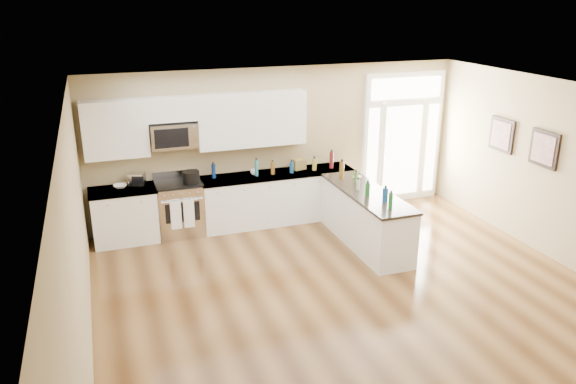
{
  "coord_description": "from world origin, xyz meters",
  "views": [
    {
      "loc": [
        -3.17,
        -5.55,
        3.99
      ],
      "look_at": [
        -0.53,
        2.0,
        1.18
      ],
      "focal_mm": 35.0,
      "sensor_mm": 36.0,
      "label": 1
    }
  ],
  "objects": [
    {
      "name": "wall_art_near",
      "position": [
        3.47,
        2.2,
        1.7
      ],
      "size": [
        0.05,
        0.58,
        0.58
      ],
      "color": "black",
      "rests_on": "room_shell"
    },
    {
      "name": "upper_cabinet_short",
      "position": [
        -1.95,
        3.83,
        2.2
      ],
      "size": [
        0.82,
        0.33,
        0.4
      ],
      "primitive_type": "cube",
      "color": "white",
      "rests_on": "room_shell"
    },
    {
      "name": "entry_door",
      "position": [
        2.55,
        3.95,
        1.3
      ],
      "size": [
        1.7,
        0.1,
        2.6
      ],
      "color": "white",
      "rests_on": "ground"
    },
    {
      "name": "back_cabinet_right",
      "position": [
        -0.16,
        3.69,
        0.44
      ],
      "size": [
        2.85,
        0.66,
        0.94
      ],
      "color": "white",
      "rests_on": "ground"
    },
    {
      "name": "microwave",
      "position": [
        -1.95,
        3.8,
        1.76
      ],
      "size": [
        0.78,
        0.41,
        0.42
      ],
      "color": "silver",
      "rests_on": "room_shell"
    },
    {
      "name": "counter_bottles",
      "position": [
        0.44,
        2.98,
        1.07
      ],
      "size": [
        2.34,
        2.44,
        0.31
      ],
      "color": "#19591E",
      "rests_on": "back_cabinet_right"
    },
    {
      "name": "upper_cabinet_left",
      "position": [
        -2.88,
        3.83,
        1.93
      ],
      "size": [
        1.04,
        0.33,
        0.95
      ],
      "primitive_type": "cube",
      "color": "white",
      "rests_on": "room_shell"
    },
    {
      "name": "kitchen_range",
      "position": [
        -1.94,
        3.69,
        0.48
      ],
      "size": [
        0.78,
        0.69,
        1.08
      ],
      "color": "silver",
      "rests_on": "ground"
    },
    {
      "name": "bowl_left",
      "position": [
        -2.9,
        3.77,
        0.97
      ],
      "size": [
        0.22,
        0.22,
        0.05
      ],
      "primitive_type": "imported",
      "rotation": [
        0.0,
        0.0,
        0.01
      ],
      "color": "white",
      "rests_on": "back_cabinet_left"
    },
    {
      "name": "toaster_oven",
      "position": [
        -2.61,
        3.81,
        1.05
      ],
      "size": [
        0.31,
        0.28,
        0.22
      ],
      "primitive_type": "cube",
      "rotation": [
        0.0,
        0.0,
        -0.39
      ],
      "color": "silver",
      "rests_on": "back_cabinet_left"
    },
    {
      "name": "bowl_peninsula",
      "position": [
        1.07,
        2.9,
        0.96
      ],
      "size": [
        0.2,
        0.2,
        0.05
      ],
      "primitive_type": "imported",
      "rotation": [
        0.0,
        0.0,
        0.33
      ],
      "color": "white",
      "rests_on": "peninsula_cabinet"
    },
    {
      "name": "stockpot",
      "position": [
        -1.73,
        3.6,
        1.06
      ],
      "size": [
        0.38,
        0.38,
        0.22
      ],
      "primitive_type": "cylinder",
      "rotation": [
        0.0,
        0.0,
        -0.4
      ],
      "color": "black",
      "rests_on": "kitchen_range"
    },
    {
      "name": "back_cabinet_left",
      "position": [
        -2.87,
        3.69,
        0.44
      ],
      "size": [
        1.1,
        0.66,
        0.94
      ],
      "color": "white",
      "rests_on": "ground"
    },
    {
      "name": "cardboard_box",
      "position": [
        0.3,
        3.79,
        1.04
      ],
      "size": [
        0.27,
        0.22,
        0.2
      ],
      "primitive_type": "cube",
      "rotation": [
        0.0,
        0.0,
        0.23
      ],
      "color": "brown",
      "rests_on": "back_cabinet_right"
    },
    {
      "name": "wall_art_far",
      "position": [
        3.47,
        1.2,
        1.7
      ],
      "size": [
        0.05,
        0.58,
        0.58
      ],
      "color": "black",
      "rests_on": "room_shell"
    },
    {
      "name": "upper_cabinet_right",
      "position": [
        -0.57,
        3.83,
        1.93
      ],
      "size": [
        1.94,
        0.33,
        0.95
      ],
      "primitive_type": "cube",
      "color": "white",
      "rests_on": "room_shell"
    },
    {
      "name": "peninsula_cabinet",
      "position": [
        0.93,
        2.24,
        0.43
      ],
      "size": [
        0.69,
        2.32,
        0.94
      ],
      "color": "white",
      "rests_on": "ground"
    },
    {
      "name": "cup_counter",
      "position": [
        -0.58,
        3.73,
        0.99
      ],
      "size": [
        0.13,
        0.13,
        0.1
      ],
      "primitive_type": "imported",
      "rotation": [
        0.0,
        0.0,
        0.04
      ],
      "color": "white",
      "rests_on": "back_cabinet_right"
    },
    {
      "name": "ground",
      "position": [
        0.0,
        0.0,
        0.0
      ],
      "size": [
        8.0,
        8.0,
        0.0
      ],
      "primitive_type": "plane",
      "color": "#4A2E15"
    },
    {
      "name": "room_shell",
      "position": [
        0.0,
        0.0,
        1.71
      ],
      "size": [
        8.0,
        8.0,
        8.0
      ],
      "color": "tan",
      "rests_on": "ground"
    }
  ]
}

